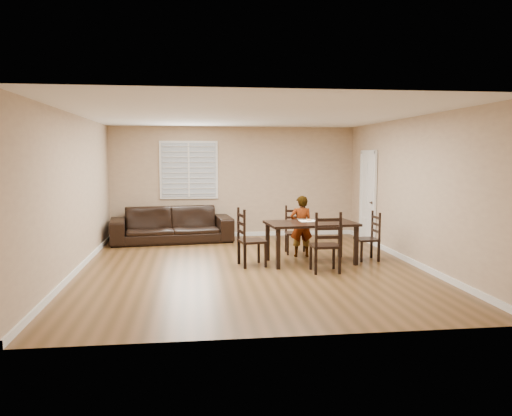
{
  "coord_description": "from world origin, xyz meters",
  "views": [
    {
      "loc": [
        -1.0,
        -8.75,
        1.99
      ],
      "look_at": [
        0.19,
        0.64,
        1.0
      ],
      "focal_mm": 35.0,
      "sensor_mm": 36.0,
      "label": 1
    }
  ],
  "objects_px": {
    "chair_near": "(295,231)",
    "child": "(301,226)",
    "dining_table": "(311,227)",
    "chair_far": "(327,246)",
    "chair_right": "(372,238)",
    "donut": "(309,220)",
    "sofa": "(172,225)",
    "chair_left": "(245,240)"
  },
  "relations": [
    {
      "from": "chair_left",
      "to": "sofa",
      "type": "bearing_deg",
      "value": 17.35
    },
    {
      "from": "chair_near",
      "to": "chair_left",
      "type": "bearing_deg",
      "value": -130.7
    },
    {
      "from": "dining_table",
      "to": "sofa",
      "type": "relative_size",
      "value": 0.62
    },
    {
      "from": "chair_far",
      "to": "sofa",
      "type": "distance_m",
      "value": 4.45
    },
    {
      "from": "sofa",
      "to": "donut",
      "type": "bearing_deg",
      "value": -49.12
    },
    {
      "from": "dining_table",
      "to": "child",
      "type": "bearing_deg",
      "value": 90.0
    },
    {
      "from": "dining_table",
      "to": "donut",
      "type": "distance_m",
      "value": 0.22
    },
    {
      "from": "child",
      "to": "chair_near",
      "type": "bearing_deg",
      "value": -82.71
    },
    {
      "from": "chair_right",
      "to": "chair_far",
      "type": "bearing_deg",
      "value": -51.44
    },
    {
      "from": "dining_table",
      "to": "chair_far",
      "type": "height_order",
      "value": "chair_far"
    },
    {
      "from": "dining_table",
      "to": "chair_left",
      "type": "relative_size",
      "value": 1.62
    },
    {
      "from": "chair_near",
      "to": "chair_far",
      "type": "relative_size",
      "value": 0.92
    },
    {
      "from": "dining_table",
      "to": "child",
      "type": "distance_m",
      "value": 0.6
    },
    {
      "from": "dining_table",
      "to": "sofa",
      "type": "distance_m",
      "value": 3.76
    },
    {
      "from": "child",
      "to": "sofa",
      "type": "distance_m",
      "value": 3.32
    },
    {
      "from": "chair_right",
      "to": "dining_table",
      "type": "bearing_deg",
      "value": -86.49
    },
    {
      "from": "dining_table",
      "to": "chair_right",
      "type": "height_order",
      "value": "chair_right"
    },
    {
      "from": "chair_near",
      "to": "donut",
      "type": "distance_m",
      "value": 0.92
    },
    {
      "from": "dining_table",
      "to": "donut",
      "type": "bearing_deg",
      "value": 83.66
    },
    {
      "from": "child",
      "to": "donut",
      "type": "distance_m",
      "value": 0.45
    },
    {
      "from": "chair_left",
      "to": "child",
      "type": "height_order",
      "value": "child"
    },
    {
      "from": "child",
      "to": "donut",
      "type": "relative_size",
      "value": 12.69
    },
    {
      "from": "donut",
      "to": "child",
      "type": "bearing_deg",
      "value": 98.37
    },
    {
      "from": "chair_right",
      "to": "sofa",
      "type": "distance_m",
      "value": 4.64
    },
    {
      "from": "chair_far",
      "to": "donut",
      "type": "distance_m",
      "value": 1.1
    },
    {
      "from": "chair_left",
      "to": "donut",
      "type": "distance_m",
      "value": 1.32
    },
    {
      "from": "sofa",
      "to": "chair_left",
      "type": "bearing_deg",
      "value": -69.35
    },
    {
      "from": "chair_left",
      "to": "child",
      "type": "xyz_separation_m",
      "value": [
        1.19,
        0.72,
        0.13
      ]
    },
    {
      "from": "chair_far",
      "to": "sofa",
      "type": "height_order",
      "value": "chair_far"
    },
    {
      "from": "dining_table",
      "to": "donut",
      "type": "relative_size",
      "value": 17.88
    },
    {
      "from": "chair_near",
      "to": "child",
      "type": "xyz_separation_m",
      "value": [
        0.02,
        -0.44,
        0.17
      ]
    },
    {
      "from": "chair_right",
      "to": "child",
      "type": "height_order",
      "value": "child"
    },
    {
      "from": "chair_near",
      "to": "donut",
      "type": "bearing_deg",
      "value": -80.11
    },
    {
      "from": "chair_far",
      "to": "chair_right",
      "type": "bearing_deg",
      "value": -139.11
    },
    {
      "from": "chair_near",
      "to": "donut",
      "type": "height_order",
      "value": "chair_near"
    },
    {
      "from": "donut",
      "to": "chair_near",
      "type": "bearing_deg",
      "value": 95.52
    },
    {
      "from": "dining_table",
      "to": "chair_near",
      "type": "relative_size",
      "value": 1.76
    },
    {
      "from": "chair_left",
      "to": "chair_right",
      "type": "height_order",
      "value": "chair_left"
    },
    {
      "from": "dining_table",
      "to": "chair_far",
      "type": "bearing_deg",
      "value": -90.91
    },
    {
      "from": "child",
      "to": "chair_left",
      "type": "bearing_deg",
      "value": 35.61
    },
    {
      "from": "chair_far",
      "to": "chair_right",
      "type": "height_order",
      "value": "chair_far"
    },
    {
      "from": "chair_far",
      "to": "sofa",
      "type": "bearing_deg",
      "value": -51.31
    }
  ]
}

